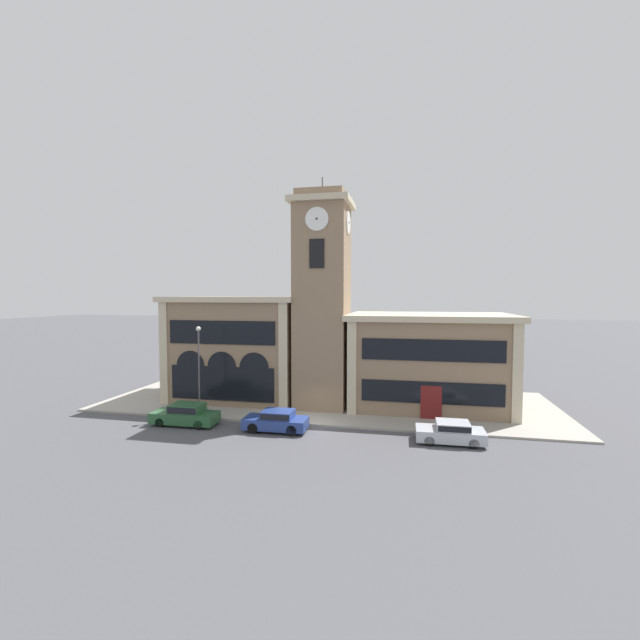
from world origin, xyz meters
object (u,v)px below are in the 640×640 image
parked_car_near (186,414)px  parked_car_far (451,432)px  street_lamp (199,358)px  parked_car_mid (276,420)px

parked_car_near → parked_car_far: parked_car_near is taller
parked_car_far → street_lamp: 18.60m
parked_car_near → street_lamp: street_lamp is taller
parked_car_near → street_lamp: size_ratio=0.70×
parked_car_mid → parked_car_far: 11.33m
parked_car_near → parked_car_far: (18.04, -0.00, -0.09)m
street_lamp → parked_car_mid: bearing=-17.6°
parked_car_mid → parked_car_far: bearing=179.3°
parked_car_far → street_lamp: bearing=-7.5°
parked_car_mid → parked_car_far: (11.33, -0.00, -0.05)m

